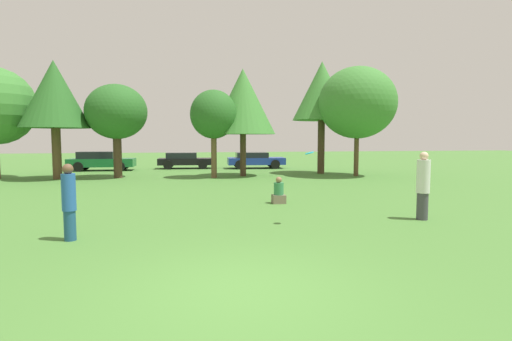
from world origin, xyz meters
TOP-DOWN VIEW (x-y plane):
  - ground_plane at (0.00, 0.00)m, footprint 120.00×120.00m
  - person_thrower at (-3.33, 3.60)m, footprint 0.30×0.30m
  - person_catcher at (5.84, 4.18)m, footprint 0.36×0.36m
  - frisbee at (2.45, 4.08)m, footprint 0.23×0.23m
  - bystander_sitting at (2.53, 7.66)m, footprint 0.46×0.39m
  - tree_1 at (-7.75, 18.11)m, footprint 3.75×3.75m
  - tree_2 at (-4.48, 18.16)m, footprint 3.48×3.48m
  - tree_3 at (1.02, 17.15)m, footprint 2.70×2.70m
  - tree_4 at (2.86, 17.90)m, footprint 3.92×3.92m
  - tree_5 at (8.13, 18.66)m, footprint 3.75×3.75m
  - tree_6 at (9.63, 16.59)m, footprint 4.64×4.64m
  - parked_car_green at (-6.52, 23.86)m, footprint 4.58×1.99m
  - parked_car_black at (-0.60, 24.74)m, footprint 4.20×2.00m
  - parked_car_blue at (4.72, 23.93)m, footprint 4.42×2.15m

SIDE VIEW (x-z plane):
  - ground_plane at x=0.00m, z-range 0.00..0.00m
  - bystander_sitting at x=2.53m, z-range -0.09..0.85m
  - parked_car_black at x=-0.60m, z-range 0.05..1.26m
  - parked_car_blue at x=4.72m, z-range 0.05..1.28m
  - parked_car_green at x=-6.52m, z-range 0.03..1.40m
  - person_thrower at x=-3.33m, z-range 0.03..1.76m
  - person_catcher at x=5.84m, z-range 0.01..1.93m
  - frisbee at x=2.45m, z-range 1.87..1.96m
  - tree_3 at x=1.02m, z-range 1.11..6.20m
  - tree_2 at x=-4.48m, z-range 1.09..6.49m
  - tree_6 at x=9.63m, z-range 1.14..7.73m
  - tree_4 at x=2.86m, z-range 1.26..7.74m
  - tree_1 at x=-7.75m, z-range 1.40..8.04m
  - tree_5 at x=8.13m, z-range 1.69..8.92m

